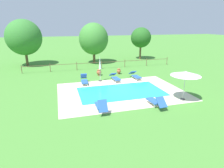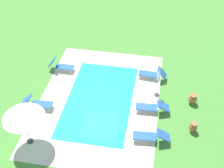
{
  "view_description": "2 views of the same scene",
  "coord_description": "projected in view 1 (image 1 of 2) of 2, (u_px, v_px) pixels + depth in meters",
  "views": [
    {
      "loc": [
        -5.1,
        -14.9,
        5.69
      ],
      "look_at": [
        -0.7,
        0.5,
        0.6
      ],
      "focal_mm": 30.52,
      "sensor_mm": 36.0,
      "label": 1
    },
    {
      "loc": [
        13.98,
        3.27,
        13.61
      ],
      "look_at": [
        -0.85,
        0.67,
        0.72
      ],
      "focal_mm": 48.94,
      "sensor_mm": 36.0,
      "label": 2
    }
  ],
  "objects": [
    {
      "name": "ground_plane",
      "position": [
        121.0,
        91.0,
        16.72
      ],
      "size": [
        160.0,
        160.0,
        0.0
      ],
      "primitive_type": "plane",
      "color": "#478433"
    },
    {
      "name": "pool_deck_paving",
      "position": [
        121.0,
        91.0,
        16.72
      ],
      "size": [
        10.79,
        7.59,
        0.01
      ],
      "primitive_type": "cube",
      "color": "beige",
      "rests_on": "ground"
    },
    {
      "name": "swimming_pool_water",
      "position": [
        121.0,
        91.0,
        16.71
      ],
      "size": [
        7.36,
        4.16,
        0.01
      ],
      "primitive_type": "cube",
      "color": "#23A8C1",
      "rests_on": "ground"
    },
    {
      "name": "pool_coping_rim",
      "position": [
        121.0,
        91.0,
        16.71
      ],
      "size": [
        7.84,
        4.64,
        0.01
      ],
      "color": "beige",
      "rests_on": "ground"
    },
    {
      "name": "sun_lounger_north_near_steps",
      "position": [
        84.0,
        80.0,
        18.76
      ],
      "size": [
        0.74,
        1.95,
        0.94
      ],
      "color": "#2856A8",
      "rests_on": "ground"
    },
    {
      "name": "sun_lounger_north_mid",
      "position": [
        101.0,
        106.0,
        12.86
      ],
      "size": [
        0.63,
        1.83,
        1.01
      ],
      "color": "#2856A8",
      "rests_on": "ground"
    },
    {
      "name": "sun_lounger_north_far",
      "position": [
        135.0,
        75.0,
        20.49
      ],
      "size": [
        0.74,
        2.08,
        0.77
      ],
      "color": "#2856A8",
      "rests_on": "ground"
    },
    {
      "name": "sun_lounger_north_end",
      "position": [
        156.0,
        101.0,
        13.62
      ],
      "size": [
        0.73,
        1.99,
        0.89
      ],
      "color": "#2856A8",
      "rests_on": "ground"
    },
    {
      "name": "sun_lounger_south_near_corner",
      "position": [
        115.0,
        77.0,
        19.79
      ],
      "size": [
        0.72,
        2.09,
        0.74
      ],
      "color": "#2856A8",
      "rests_on": "ground"
    },
    {
      "name": "patio_umbrella_open_foreground",
      "position": [
        186.0,
        74.0,
        14.25
      ],
      "size": [
        2.24,
        2.24,
        2.31
      ],
      "color": "#383838",
      "rests_on": "ground"
    },
    {
      "name": "patio_umbrella_closed_row_mid_west",
      "position": [
        100.0,
        66.0,
        19.25
      ],
      "size": [
        0.32,
        0.32,
        2.53
      ],
      "color": "#383838",
      "rests_on": "ground"
    },
    {
      "name": "terracotta_urn_near_fence",
      "position": [
        99.0,
        72.0,
        21.8
      ],
      "size": [
        0.55,
        0.55,
        0.68
      ],
      "color": "#A85B38",
      "rests_on": "ground"
    },
    {
      "name": "terracotta_urn_by_tree",
      "position": [
        119.0,
        71.0,
        22.4
      ],
      "size": [
        0.47,
        0.47,
        0.65
      ],
      "color": "#A85B38",
      "rests_on": "ground"
    },
    {
      "name": "perimeter_fence",
      "position": [
        102.0,
        64.0,
        25.02
      ],
      "size": [
        19.54,
        0.08,
        1.05
      ],
      "color": "brown",
      "rests_on": "ground"
    },
    {
      "name": "tree_far_west",
      "position": [
        141.0,
        38.0,
        31.01
      ],
      "size": [
        3.27,
        3.27,
        5.15
      ],
      "color": "brown",
      "rests_on": "ground"
    },
    {
      "name": "tree_west_mid",
      "position": [
        94.0,
        39.0,
        27.68
      ],
      "size": [
        4.24,
        4.24,
        5.86
      ],
      "color": "brown",
      "rests_on": "ground"
    },
    {
      "name": "tree_centre",
      "position": [
        24.0,
        37.0,
        25.87
      ],
      "size": [
        4.75,
        4.75,
        6.31
      ],
      "color": "brown",
      "rests_on": "ground"
    }
  ]
}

